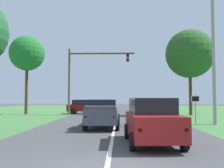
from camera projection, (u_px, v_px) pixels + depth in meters
The scene contains 10 objects.
ground_plane at pixel (115, 125), 18.70m from camera, with size 120.00×120.00×0.00m, color #424244.
lane_centre_stripe at pixel (108, 163), 7.72m from camera, with size 0.16×41.87×0.01m, color white.
red_suv_near at pixel (152, 120), 11.00m from camera, with size 2.37×4.71×2.02m.
pickup_truck_lead at pixel (103, 113), 16.88m from camera, with size 2.28×5.30×1.90m.
traffic_light at pixel (86, 71), 29.79m from camera, with size 7.95×0.40×7.93m.
keep_moving_sign at pixel (195, 105), 18.30m from camera, with size 0.60×0.09×2.29m.
oak_tree_right at pixel (190, 54), 28.85m from camera, with size 5.63×5.63×9.93m.
crossing_suv_far at pixel (84, 106), 31.12m from camera, with size 4.36×2.31×1.77m.
utility_pole_right at pixel (214, 57), 18.99m from camera, with size 0.28×0.28×10.21m, color #9E998E.
extra_tree_1 at pixel (27, 54), 30.68m from camera, with size 4.32×4.32×9.66m.
Camera 1 is at (0.37, -6.90, 2.03)m, focal length 39.82 mm.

